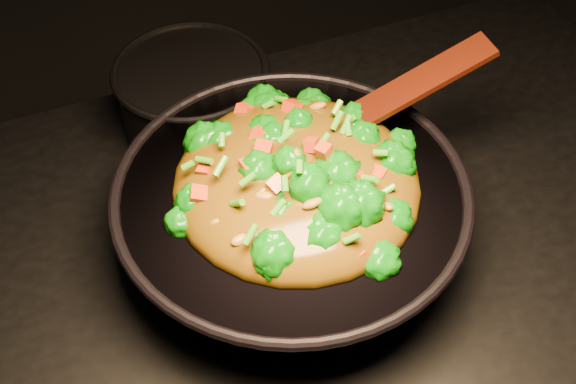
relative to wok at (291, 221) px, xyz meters
name	(u,v)px	position (x,y,z in m)	size (l,w,h in m)	color
wok	(291,221)	(0.00, 0.00, 0.00)	(0.41, 0.41, 0.12)	black
stir_fry	(297,157)	(0.01, 0.00, 0.11)	(0.29, 0.29, 0.10)	#0E7708
spatula	(386,101)	(0.15, 0.05, 0.11)	(0.29, 0.04, 0.01)	#3A1005
back_pot	(194,100)	(-0.04, 0.26, 0.00)	(0.21, 0.21, 0.12)	black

